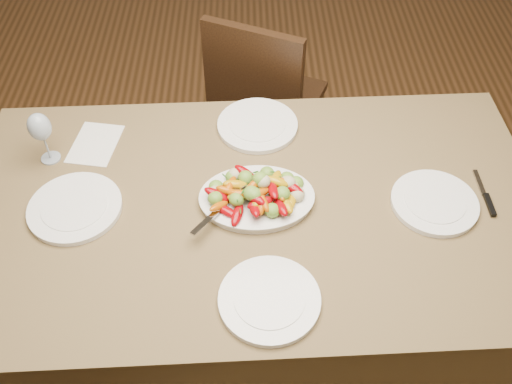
{
  "coord_description": "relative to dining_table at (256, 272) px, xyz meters",
  "views": [
    {
      "loc": [
        -0.1,
        -1.06,
        2.13
      ],
      "look_at": [
        -0.08,
        0.11,
        0.82
      ],
      "focal_mm": 40.0,
      "sensor_mm": 36.0,
      "label": 1
    }
  ],
  "objects": [
    {
      "name": "table_knife",
      "position": [
        0.73,
        0.02,
        0.38
      ],
      "size": [
        0.02,
        0.2,
        0.01
      ],
      "primitive_type": null,
      "rotation": [
        0.0,
        0.0,
        -0.0
      ],
      "color": "#9EA0A8",
      "rests_on": "dining_table"
    },
    {
      "name": "chair_far",
      "position": [
        0.08,
        0.88,
        0.1
      ],
      "size": [
        0.56,
        0.56,
        0.95
      ],
      "primitive_type": null,
      "rotation": [
        0.0,
        0.0,
        2.72
      ],
      "color": "black",
      "rests_on": "ground"
    },
    {
      "name": "plate_left",
      "position": [
        -0.57,
        -0.01,
        0.39
      ],
      "size": [
        0.29,
        0.29,
        0.02
      ],
      "primitive_type": "cylinder",
      "color": "white",
      "rests_on": "dining_table"
    },
    {
      "name": "serving_spoon",
      "position": [
        -0.06,
        -0.03,
        0.43
      ],
      "size": [
        0.26,
        0.21,
        0.03
      ],
      "primitive_type": null,
      "rotation": [
        0.0,
        0.0,
        -0.63
      ],
      "color": "#9EA0A8",
      "rests_on": "serving_platter"
    },
    {
      "name": "menu_card",
      "position": [
        -0.56,
        0.29,
        0.38
      ],
      "size": [
        0.18,
        0.23,
        0.0
      ],
      "primitive_type": "cube",
      "rotation": [
        0.0,
        0.0,
        -0.17
      ],
      "color": "silver",
      "rests_on": "dining_table"
    },
    {
      "name": "dining_table",
      "position": [
        0.0,
        0.0,
        0.0
      ],
      "size": [
        1.87,
        1.1,
        0.76
      ],
      "primitive_type": "cube",
      "rotation": [
        0.0,
        0.0,
        0.03
      ],
      "color": "brown",
      "rests_on": "ground"
    },
    {
      "name": "serving_platter",
      "position": [
        0.0,
        0.01,
        0.39
      ],
      "size": [
        0.36,
        0.27,
        0.02
      ],
      "primitive_type": "ellipsoid",
      "rotation": [
        0.0,
        0.0,
        0.03
      ],
      "color": "white",
      "rests_on": "dining_table"
    },
    {
      "name": "plate_near",
      "position": [
        0.03,
        -0.35,
        0.39
      ],
      "size": [
        0.28,
        0.28,
        0.02
      ],
      "primitive_type": "cylinder",
      "color": "white",
      "rests_on": "dining_table"
    },
    {
      "name": "plate_far",
      "position": [
        0.01,
        0.37,
        0.39
      ],
      "size": [
        0.29,
        0.29,
        0.02
      ],
      "primitive_type": "cylinder",
      "color": "white",
      "rests_on": "dining_table"
    },
    {
      "name": "wine_glass",
      "position": [
        -0.69,
        0.22,
        0.48
      ],
      "size": [
        0.08,
        0.08,
        0.2
      ],
      "primitive_type": null,
      "color": "#8C99A5",
      "rests_on": "dining_table"
    },
    {
      "name": "plate_right",
      "position": [
        0.56,
        -0.01,
        0.39
      ],
      "size": [
        0.27,
        0.27,
        0.02
      ],
      "primitive_type": "cylinder",
      "color": "white",
      "rests_on": "dining_table"
    },
    {
      "name": "floor",
      "position": [
        0.08,
        -0.11,
        -0.38
      ],
      "size": [
        6.0,
        6.0,
        0.0
      ],
      "primitive_type": "plane",
      "color": "#402713",
      "rests_on": "ground"
    },
    {
      "name": "roasted_vegetables",
      "position": [
        0.0,
        0.01,
        0.45
      ],
      "size": [
        0.29,
        0.2,
        0.09
      ],
      "primitive_type": null,
      "rotation": [
        0.0,
        0.0,
        0.03
      ],
      "color": "#7B0207",
      "rests_on": "serving_platter"
    }
  ]
}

